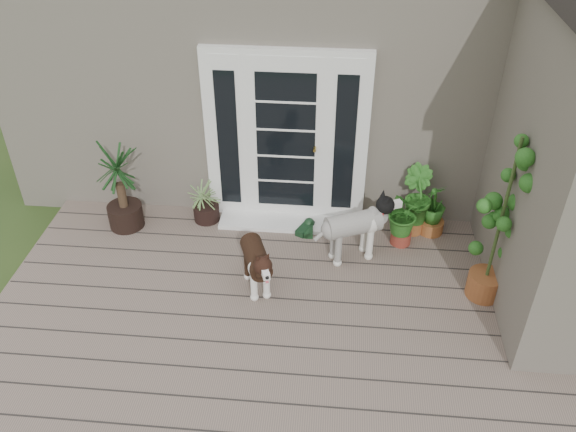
{
  "coord_description": "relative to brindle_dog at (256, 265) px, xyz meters",
  "views": [
    {
      "loc": [
        0.38,
        -3.49,
        4.46
      ],
      "look_at": [
        -0.1,
        1.75,
        0.7
      ],
      "focal_mm": 36.96,
      "sensor_mm": 36.0,
      "label": 1
    }
  ],
  "objects": [
    {
      "name": "herb_a",
      "position": [
        1.58,
        0.93,
        0.01
      ],
      "size": [
        0.67,
        0.67,
        0.63
      ],
      "primitive_type": "imported",
      "rotation": [
        0.0,
        0.0,
        0.45
      ],
      "color": "#1B5F1C",
      "rests_on": "deck"
    },
    {
      "name": "herb_b",
      "position": [
        1.74,
        1.19,
        0.01
      ],
      "size": [
        0.6,
        0.6,
        0.65
      ],
      "primitive_type": "imported",
      "rotation": [
        0.0,
        0.0,
        2.17
      ],
      "color": "#194E16",
      "rests_on": "deck"
    },
    {
      "name": "brindle_dog",
      "position": [
        0.0,
        0.0,
        0.0
      ],
      "size": [
        0.56,
        0.81,
        0.62
      ],
      "primitive_type": null,
      "rotation": [
        0.0,
        0.0,
        3.5
      ],
      "color": "#301C11",
      "rests_on": "deck"
    },
    {
      "name": "sapling",
      "position": [
        2.4,
        0.11,
        0.66
      ],
      "size": [
        0.58,
        0.58,
        1.95
      ],
      "primitive_type": null,
      "rotation": [
        0.0,
        0.0,
        0.01
      ],
      "color": "#22651D",
      "rests_on": "deck"
    },
    {
      "name": "door_step",
      "position": [
        0.18,
        1.19,
        -0.29
      ],
      "size": [
        1.6,
        0.4,
        0.05
      ],
      "primitive_type": "cube",
      "color": "white",
      "rests_on": "deck"
    },
    {
      "name": "clog_right",
      "position": [
        0.44,
        1.06,
        -0.26
      ],
      "size": [
        0.29,
        0.37,
        0.1
      ],
      "primitive_type": null,
      "rotation": [
        0.0,
        0.0,
        -0.45
      ],
      "color": "black",
      "rests_on": "deck"
    },
    {
      "name": "white_dog",
      "position": [
        1.0,
        0.61,
        0.04
      ],
      "size": [
        0.91,
        0.66,
        0.69
      ],
      "primitive_type": null,
      "rotation": [
        0.0,
        0.0,
        -1.16
      ],
      "color": "silver",
      "rests_on": "deck"
    },
    {
      "name": "house_main",
      "position": [
        0.38,
        3.44,
        1.12
      ],
      "size": [
        7.4,
        4.0,
        3.1
      ],
      "primitive_type": "cube",
      "color": "#665E54",
      "rests_on": "ground"
    },
    {
      "name": "door_unit",
      "position": [
        0.18,
        1.39,
        0.76
      ],
      "size": [
        1.9,
        0.14,
        2.15
      ],
      "primitive_type": "cube",
      "color": "white",
      "rests_on": "deck"
    },
    {
      "name": "herb_c",
      "position": [
        1.96,
        1.19,
        -0.06
      ],
      "size": [
        0.46,
        0.46,
        0.51
      ],
      "primitive_type": "imported",
      "rotation": [
        0.0,
        0.0,
        3.99
      ],
      "color": "#2B601B",
      "rests_on": "deck"
    },
    {
      "name": "yucca",
      "position": [
        -1.75,
        0.98,
        0.26
      ],
      "size": [
        1.03,
        1.03,
        1.15
      ],
      "primitive_type": null,
      "rotation": [
        0.0,
        0.0,
        -0.39
      ],
      "color": "black",
      "rests_on": "deck"
    },
    {
      "name": "deck",
      "position": [
        0.38,
        -0.81,
        -0.37
      ],
      "size": [
        6.2,
        4.6,
        0.12
      ],
      "primitive_type": "cube",
      "color": "#6B5B4C",
      "rests_on": "ground"
    },
    {
      "name": "clog_left",
      "position": [
        0.49,
        1.04,
        -0.26
      ],
      "size": [
        0.16,
        0.32,
        0.09
      ],
      "primitive_type": null,
      "rotation": [
        0.0,
        0.0,
        0.04
      ],
      "color": "#143319",
      "rests_on": "deck"
    },
    {
      "name": "spider_plant",
      "position": [
        -0.79,
        1.19,
        -0.03
      ],
      "size": [
        0.53,
        0.53,
        0.57
      ],
      "primitive_type": null,
      "rotation": [
        0.0,
        0.0,
        -0.0
      ],
      "color": "#7F9F62",
      "rests_on": "deck"
    }
  ]
}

